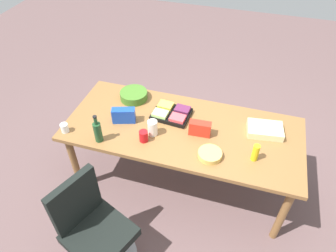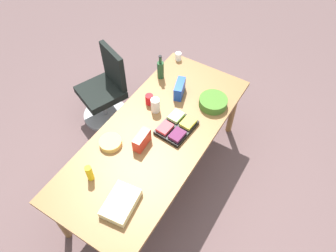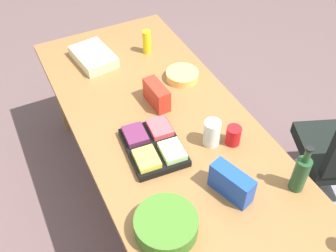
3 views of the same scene
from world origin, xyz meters
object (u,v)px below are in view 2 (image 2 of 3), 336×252
chip_bag_blue (180,89)px  wine_bottle (161,69)px  red_solo_cup (149,99)px  salad_bowl (213,102)px  conference_table (156,139)px  office_chair (105,94)px  paper_cup (178,56)px  mayo_jar (155,105)px  chip_bag_red (142,140)px  sheet_cake (121,203)px  fruit_platter (177,127)px  mustard_bottle (89,173)px  chip_bowl (111,142)px

chip_bag_blue → wine_bottle: (-0.12, -0.31, 0.04)m
red_solo_cup → salad_bowl: red_solo_cup is taller
conference_table → office_chair: office_chair is taller
wine_bottle → paper_cup: size_ratio=3.20×
conference_table → mayo_jar: (-0.25, -0.16, 0.15)m
chip_bag_red → sheet_cake: chip_bag_red is taller
red_solo_cup → mayo_jar: size_ratio=0.72×
wine_bottle → fruit_platter: (0.53, 0.52, -0.08)m
conference_table → sheet_cake: 0.77m
mayo_jar → fruit_platter: bearing=72.8°
chip_bag_blue → salad_bowl: chip_bag_blue is taller
office_chair → salad_bowl: size_ratio=3.35×
chip_bag_red → paper_cup: (-1.21, -0.33, -0.03)m
chip_bag_red → fruit_platter: size_ratio=0.53×
chip_bag_red → red_solo_cup: bearing=-153.6°
conference_table → fruit_platter: bearing=138.2°
chip_bag_red → red_solo_cup: (-0.47, -0.23, -0.02)m
mustard_bottle → mayo_jar: 0.93m
chip_bag_red → chip_bag_blue: bearing=-176.9°
wine_bottle → fruit_platter: bearing=44.3°
sheet_cake → chip_bowl: (-0.43, -0.44, -0.01)m
red_solo_cup → salad_bowl: (-0.32, 0.56, -0.01)m
wine_bottle → red_solo_cup: 0.41m
paper_cup → fruit_platter: bearing=29.7°
fruit_platter → paper_cup: size_ratio=4.23×
mustard_bottle → salad_bowl: bearing=159.1°
red_solo_cup → wine_bottle: bearing=-163.6°
office_chair → chip_bowl: bearing=44.7°
office_chair → mustard_bottle: size_ratio=5.80×
paper_cup → office_chair: bearing=-49.2°
conference_table → salad_bowl: bearing=154.6°
chip_bag_red → mayo_jar: (-0.42, -0.13, 0.01)m
mustard_bottle → mayo_jar: (-0.93, 0.04, -0.01)m
fruit_platter → paper_cup: (-0.89, -0.51, 0.01)m
conference_table → paper_cup: size_ratio=24.87×
wine_bottle → red_solo_cup: bearing=16.4°
paper_cup → salad_bowl: size_ratio=0.32×
chip_bag_blue → paper_cup: bearing=-148.1°
chip_bag_red → sheet_cake: (0.58, 0.19, -0.04)m
chip_bag_blue → paper_cup: chip_bag_blue is taller
chip_bowl → mayo_jar: mayo_jar is taller
fruit_platter → red_solo_cup: 0.43m
chip_bag_blue → fruit_platter: chip_bag_blue is taller
mustard_bottle → mayo_jar: size_ratio=1.08×
chip_bag_red → mustard_bottle: (0.51, -0.17, 0.01)m
chip_bag_red → sheet_cake: 0.61m
chip_bag_blue → mustard_bottle: size_ratio=1.33×
conference_table → sheet_cake: bearing=12.1°
chip_bowl → red_solo_cup: bearing=178.4°
paper_cup → red_solo_cup: bearing=7.9°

